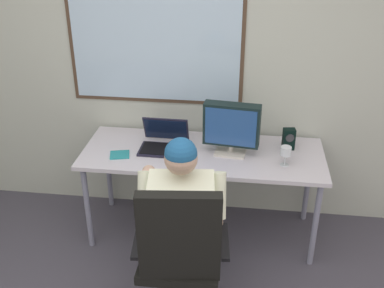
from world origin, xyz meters
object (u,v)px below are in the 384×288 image
cd_case (120,155)px  person_seated (183,215)px  desk (203,159)px  desk_speaker (289,139)px  office_chair (180,251)px  wine_glass (286,152)px  laptop (164,140)px  crt_monitor (232,126)px

cd_case → person_seated: bearing=-46.2°
desk → desk_speaker: size_ratio=10.99×
office_chair → wine_glass: office_chair is taller
office_chair → laptop: (-0.28, 1.02, 0.19)m
office_chair → person_seated: person_seated is taller
laptop → cd_case: (-0.31, -0.18, -0.05)m
desk → person_seated: 0.71m
crt_monitor → desk_speaker: 0.47m
laptop → cd_case: size_ratio=2.13×
wine_glass → cd_case: wine_glass is taller
desk_speaker → cd_case: size_ratio=0.99×
person_seated → cd_case: 0.81m
desk → office_chair: bearing=-91.7°
office_chair → cd_case: size_ratio=6.47×
desk → crt_monitor: (0.21, 0.01, 0.28)m
laptop → desk_speaker: (0.95, 0.09, 0.03)m
laptop → desk_speaker: 0.95m
person_seated → wine_glass: bearing=41.8°
desk → person_seated: person_seated is taller
office_chair → wine_glass: 1.09m
wine_glass → cd_case: 1.22m
office_chair → person_seated: bearing=95.4°
person_seated → cd_case: bearing=133.8°
laptop → person_seated: bearing=-71.7°
office_chair → person_seated: size_ratio=0.85×
desk → person_seated: bearing=-94.3°
laptop → desk_speaker: bearing=5.3°
wine_glass → cd_case: bearing=-179.7°
desk → person_seated: size_ratio=1.43×
office_chair → wine_glass: bearing=53.5°
laptop → desk_speaker: size_ratio=2.15×
office_chair → crt_monitor: 1.08m
crt_monitor → laptop: crt_monitor is taller
desk → office_chair: 0.98m
desk_speaker → laptop: bearing=-174.7°
wine_glass → desk_speaker: (0.04, 0.26, -0.02)m
wine_glass → laptop: bearing=169.4°
person_seated → desk_speaker: size_ratio=7.68×
desk → office_chair: (-0.03, -0.98, -0.08)m
office_chair → desk_speaker: office_chair is taller
office_chair → person_seated: (-0.03, 0.27, 0.06)m
office_chair → person_seated: 0.27m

